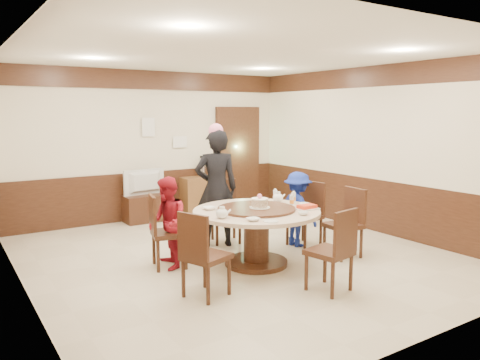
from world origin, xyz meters
TOP-DOWN VIEW (x-y plane):
  - room at (0.01, 0.01)m, footprint 6.00×6.04m
  - banquet_table at (0.01, -0.45)m, footprint 1.68×1.68m
  - chair_0 at (1.17, -0.09)m, footprint 0.50×0.50m
  - chair_1 at (0.25, 0.75)m, footprint 0.56×0.56m
  - chair_2 at (-1.03, 0.11)m, footprint 0.54×0.53m
  - chair_3 at (-1.10, -1.04)m, footprint 0.57×0.56m
  - chair_4 at (0.18, -1.67)m, footprint 0.52×0.52m
  - chair_5 at (1.25, -0.83)m, footprint 0.47×0.46m
  - person_standing at (0.02, 0.63)m, footprint 0.76×0.63m
  - person_red at (-1.04, 0.07)m, footprint 0.57×0.67m
  - person_blue at (1.05, -0.05)m, footprint 0.46×0.76m
  - birthday_cake at (0.03, -0.48)m, footprint 0.27×0.27m
  - teapot_left at (-0.63, -0.63)m, footprint 0.17×0.15m
  - teapot_right at (0.59, -0.15)m, footprint 0.17×0.15m
  - bowl_0 at (-0.52, -0.10)m, footprint 0.16×0.16m
  - bowl_1 at (0.32, -1.02)m, footprint 0.13×0.13m
  - bowl_2 at (-0.40, -0.95)m, footprint 0.15×0.15m
  - bowl_3 at (0.68, -0.62)m, footprint 0.15×0.15m
  - saucer_near at (-0.24, -1.10)m, footprint 0.18×0.18m
  - saucer_far at (0.46, 0.05)m, footprint 0.18×0.18m
  - shrimp_platter at (0.58, -0.79)m, footprint 0.30×0.20m
  - bottle_0 at (0.53, -0.54)m, footprint 0.06×0.06m
  - bottle_1 at (0.69, -0.38)m, footprint 0.06×0.06m
  - bottle_2 at (0.59, -0.08)m, footprint 0.06×0.06m
  - tv_stand at (-0.26, 2.75)m, footprint 0.85×0.45m
  - television at (-0.26, 2.75)m, footprint 0.83×0.21m
  - side_cabinet at (0.91, 2.78)m, footprint 0.80×0.40m
  - thermos at (0.95, 2.78)m, footprint 0.15×0.15m
  - notice_left at (-0.10, 2.96)m, footprint 0.25×0.00m
  - notice_right at (0.55, 2.96)m, footprint 0.30×0.00m

SIDE VIEW (x-z plane):
  - tv_stand at x=-0.26m, z-range 0.00..0.50m
  - chair_0 at x=1.17m, z-range -0.18..0.79m
  - chair_1 at x=0.25m, z-range -0.18..0.79m
  - chair_2 at x=-1.03m, z-range -0.18..0.79m
  - chair_3 at x=-1.10m, z-range -0.18..0.79m
  - chair_4 at x=0.18m, z-range -0.18..0.79m
  - chair_5 at x=1.25m, z-range -0.18..0.79m
  - side_cabinet at x=0.91m, z-range 0.00..0.75m
  - banquet_table at x=0.01m, z-range 0.14..0.92m
  - person_blue at x=1.05m, z-range 0.00..1.14m
  - person_red at x=-1.04m, z-range 0.00..1.21m
  - television at x=-0.26m, z-range 0.50..0.98m
  - saucer_near at x=-0.24m, z-range 0.75..0.76m
  - saucer_far at x=0.46m, z-range 0.75..0.76m
  - bowl_2 at x=-0.40m, z-range 0.75..0.79m
  - bowl_0 at x=-0.52m, z-range 0.75..0.79m
  - bowl_1 at x=0.32m, z-range 0.75..0.79m
  - bowl_3 at x=0.68m, z-range 0.75..0.80m
  - shrimp_platter at x=0.58m, z-range 0.75..0.81m
  - teapot_left at x=-0.63m, z-range 0.75..0.87m
  - teapot_right at x=0.59m, z-range 0.75..0.87m
  - bottle_0 at x=0.53m, z-range 0.75..0.91m
  - bottle_1 at x=0.69m, z-range 0.75..0.91m
  - bottle_2 at x=0.59m, z-range 0.75..0.91m
  - birthday_cake at x=0.03m, z-range 0.75..0.94m
  - person_standing at x=0.02m, z-range 0.00..1.78m
  - thermos at x=0.95m, z-range 0.75..1.13m
  - room at x=0.01m, z-range -0.34..2.50m
  - notice_right at x=0.55m, z-range 1.34..1.56m
  - notice_left at x=-0.10m, z-range 1.57..1.93m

